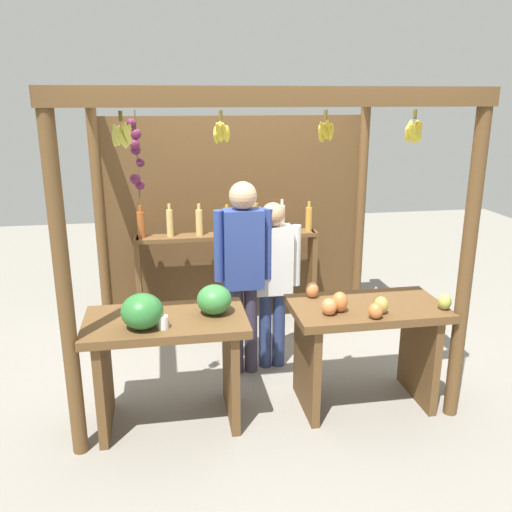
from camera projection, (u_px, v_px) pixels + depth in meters
ground_plane at (252, 362)px, 4.84m from camera, size 12.00×12.00×0.00m
market_stall at (243, 200)px, 4.88m from camera, size 2.80×2.20×2.35m
fruit_counter_left at (169, 340)px, 3.78m from camera, size 1.13×0.64×1.05m
fruit_counter_right at (365, 333)px, 4.05m from camera, size 1.13×0.64×0.96m
bottle_shelf_unit at (227, 254)px, 5.34m from camera, size 1.79×0.22×1.36m
vendor_man at (243, 262)px, 4.41m from camera, size 0.48×0.22×1.65m
vendor_woman at (272, 272)px, 4.55m from camera, size 0.48×0.20×1.46m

